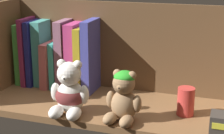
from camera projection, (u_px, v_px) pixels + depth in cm
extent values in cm
cube|color=brown|center=(124.00, 109.00, 107.51)|extent=(83.22, 28.35, 2.00)
cube|color=brown|center=(137.00, 51.00, 116.84)|extent=(85.62, 1.20, 30.58)
cube|color=green|center=(24.00, 53.00, 125.81)|extent=(2.40, 10.54, 20.73)
cube|color=#8A2756|center=(30.00, 51.00, 124.83)|extent=(1.72, 12.27, 22.74)
cube|color=navy|center=(36.00, 52.00, 124.31)|extent=(1.71, 11.77, 21.96)
cube|color=teal|center=(43.00, 53.00, 123.47)|extent=(3.16, 9.45, 21.97)
cube|color=#BB5D5D|center=(52.00, 63.00, 123.47)|extent=(3.05, 13.36, 15.21)
cube|color=#41B6A8|center=(59.00, 63.00, 122.63)|extent=(1.96, 11.60, 15.55)
cube|color=#8B5971|center=(66.00, 54.00, 120.80)|extent=(2.71, 11.85, 22.63)
cube|color=#BC3877|center=(75.00, 56.00, 119.84)|extent=(3.58, 11.17, 21.93)
cube|color=gold|center=(85.00, 58.00, 118.98)|extent=(2.34, 13.80, 20.94)
cube|color=#40449F|center=(93.00, 55.00, 117.76)|extent=(2.67, 14.40, 23.39)
ellipsoid|color=white|center=(71.00, 97.00, 101.69)|extent=(7.93, 7.27, 9.33)
sphere|color=white|center=(69.00, 74.00, 99.29)|extent=(6.63, 6.63, 6.63)
sphere|color=white|center=(61.00, 64.00, 99.54)|extent=(2.49, 2.49, 2.49)
sphere|color=white|center=(77.00, 65.00, 98.40)|extent=(2.49, 2.49, 2.49)
sphere|color=white|center=(66.00, 78.00, 97.22)|extent=(2.49, 2.49, 2.49)
sphere|color=black|center=(65.00, 79.00, 96.40)|extent=(0.87, 0.87, 0.87)
ellipsoid|color=white|center=(56.00, 112.00, 99.08)|extent=(4.11, 6.44, 3.32)
ellipsoid|color=white|center=(74.00, 114.00, 97.82)|extent=(4.11, 6.44, 3.32)
ellipsoid|color=white|center=(56.00, 92.00, 101.95)|extent=(2.85, 2.85, 5.39)
ellipsoid|color=white|center=(84.00, 95.00, 99.89)|extent=(2.85, 2.85, 5.39)
ellipsoid|color=maroon|center=(71.00, 96.00, 101.62)|extent=(8.58, 7.93, 6.53)
ellipsoid|color=#93704C|center=(124.00, 105.00, 97.23)|extent=(7.16, 6.57, 8.42)
sphere|color=#93704C|center=(124.00, 83.00, 95.09)|extent=(5.99, 5.99, 5.99)
sphere|color=#93704C|center=(117.00, 73.00, 95.62)|extent=(2.24, 2.24, 2.24)
sphere|color=#93704C|center=(132.00, 75.00, 93.95)|extent=(2.24, 2.24, 2.24)
sphere|color=#9B754E|center=(121.00, 87.00, 93.34)|extent=(2.24, 2.24, 2.24)
sphere|color=black|center=(119.00, 88.00, 92.64)|extent=(0.79, 0.79, 0.79)
ellipsoid|color=#93704C|center=(110.00, 118.00, 95.46)|extent=(3.96, 5.95, 2.99)
ellipsoid|color=#93704C|center=(126.00, 122.00, 93.61)|extent=(3.96, 5.95, 2.99)
ellipsoid|color=#93704C|center=(111.00, 99.00, 98.08)|extent=(2.68, 2.68, 4.86)
ellipsoid|color=#93704C|center=(137.00, 104.00, 95.05)|extent=(2.68, 2.68, 4.86)
ellipsoid|color=green|center=(125.00, 77.00, 94.98)|extent=(5.69, 5.69, 3.29)
cylinder|color=#C63833|center=(186.00, 101.00, 100.18)|extent=(4.70, 4.70, 7.89)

